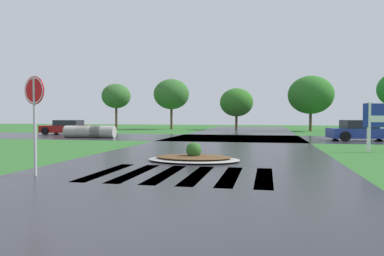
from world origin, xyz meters
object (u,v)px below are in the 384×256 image
(car_dark_suv, at_px, (66,128))
(drainage_pipe_stack, at_px, (90,132))
(median_island, at_px, (194,158))
(stop_sign, at_px, (34,102))
(car_silver_hatch, at_px, (362,131))

(car_dark_suv, xyz_separation_m, drainage_pipe_stack, (4.43, -4.19, -0.15))
(median_island, xyz_separation_m, drainage_pipe_stack, (-10.28, 11.87, 0.32))
(stop_sign, bearing_deg, median_island, 65.33)
(stop_sign, xyz_separation_m, car_silver_hatch, (12.25, 16.92, -1.38))
(median_island, relative_size, car_dark_suv, 0.78)
(stop_sign, height_order, car_dark_suv, stop_sign)
(car_dark_suv, xyz_separation_m, car_silver_hatch, (23.41, -3.20, 0.03))
(car_silver_hatch, height_order, drainage_pipe_stack, car_silver_hatch)
(car_silver_hatch, bearing_deg, stop_sign, -133.71)
(stop_sign, bearing_deg, car_silver_hatch, 70.63)
(car_dark_suv, relative_size, car_silver_hatch, 0.95)
(stop_sign, bearing_deg, car_dark_suv, 135.57)
(median_island, relative_size, drainage_pipe_stack, 0.86)
(car_silver_hatch, distance_m, drainage_pipe_stack, 19.01)
(median_island, bearing_deg, car_silver_hatch, 55.92)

